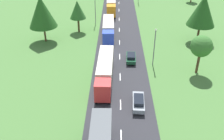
{
  "coord_description": "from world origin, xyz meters",
  "views": [
    {
      "loc": [
        -0.75,
        -5.76,
        24.42
      ],
      "look_at": [
        -1.4,
        30.57,
        2.45
      ],
      "focal_mm": 40.96,
      "sensor_mm": 36.0,
      "label": 1
    }
  ],
  "objects": [
    {
      "name": "tree_ash",
      "position": [
        -9.93,
        52.83,
        5.51
      ],
      "size": [
        3.82,
        3.82,
        7.66
      ],
      "color": "#513823",
      "rests_on": "ground"
    },
    {
      "name": "tree_pine",
      "position": [
        -16.75,
        47.06,
        6.89
      ],
      "size": [
        6.07,
        6.07,
        10.25
      ],
      "color": "#513823",
      "rests_on": "ground"
    },
    {
      "name": "lane_marking_centre",
      "position": [
        0.0,
        21.92,
        0.07
      ],
      "size": [
        0.16,
        124.73,
        0.01
      ],
      "color": "white",
      "rests_on": "road"
    },
    {
      "name": "tree_elm",
      "position": [
        13.89,
        34.13,
        5.22
      ],
      "size": [
        3.8,
        3.8,
        7.17
      ],
      "color": "#513823",
      "rests_on": "ground"
    },
    {
      "name": "truck_third",
      "position": [
        -2.57,
        49.62,
        2.12
      ],
      "size": [
        2.73,
        11.77,
        3.57
      ],
      "color": "blue",
      "rests_on": "road"
    },
    {
      "name": "lamppost_third",
      "position": [
        -6.2,
        58.18,
        4.18
      ],
      "size": [
        0.36,
        0.36,
        7.41
      ],
      "color": "slate",
      "rests_on": "ground"
    },
    {
      "name": "tree_oak",
      "position": [
        17.57,
        47.53,
        7.23
      ],
      "size": [
        6.05,
        6.05,
        10.58
      ],
      "color": "#513823",
      "rests_on": "ground"
    },
    {
      "name": "truck_fourth",
      "position": [
        -2.33,
        67.9,
        2.19
      ],
      "size": [
        2.76,
        12.54,
        3.71
      ],
      "color": "orange",
      "rests_on": "road"
    },
    {
      "name": "truck_second",
      "position": [
        -2.59,
        30.99,
        2.16
      ],
      "size": [
        2.72,
        13.29,
        3.64
      ],
      "color": "red",
      "rests_on": "road"
    },
    {
      "name": "car_third",
      "position": [
        2.63,
        24.15,
        0.88
      ],
      "size": [
        1.92,
        4.63,
        1.58
      ],
      "color": "#8C939E",
      "rests_on": "road"
    },
    {
      "name": "road",
      "position": [
        0.0,
        24.5,
        0.03
      ],
      "size": [
        10.0,
        140.0,
        0.06
      ],
      "primitive_type": "cube",
      "color": "#2B2B30",
      "rests_on": "ground"
    },
    {
      "name": "car_fourth",
      "position": [
        2.17,
        38.02,
        0.84
      ],
      "size": [
        1.94,
        4.36,
        1.5
      ],
      "color": "#19472D",
      "rests_on": "road"
    },
    {
      "name": "lamppost_second",
      "position": [
        6.27,
        36.71,
        4.13
      ],
      "size": [
        0.36,
        0.36,
        7.33
      ],
      "color": "slate",
      "rests_on": "ground"
    }
  ]
}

